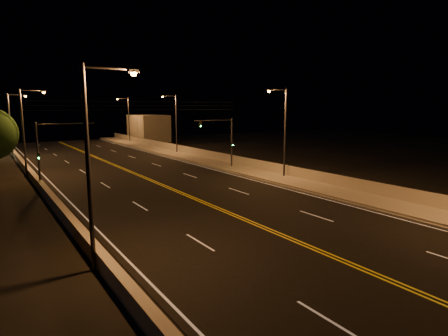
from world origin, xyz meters
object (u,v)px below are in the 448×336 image
streetlight_3 (128,117)px  traffic_signal_right (225,137)px  streetlight_6 (12,121)px  streetlight_1 (283,127)px  streetlight_5 (26,127)px  traffic_signal_left (50,146)px  streetlight_2 (175,120)px  streetlight_4 (94,154)px

streetlight_3 → traffic_signal_right: 38.19m
streetlight_6 → traffic_signal_right: (19.91, -24.17, -1.47)m
streetlight_1 → traffic_signal_right: 8.61m
streetlight_5 → streetlight_6: (0.00, 17.26, 0.00)m
traffic_signal_left → streetlight_6: bearing=92.7°
traffic_signal_left → streetlight_2: bearing=38.9°
streetlight_6 → traffic_signal_right: bearing=-50.5°
streetlight_2 → streetlight_5: same height
streetlight_5 → traffic_signal_left: streetlight_5 is taller
streetlight_1 → traffic_signal_right: (-1.53, 8.34, -1.47)m
streetlight_4 → streetlight_6: bearing=90.0°
streetlight_6 → streetlight_5: bearing=-90.0°
streetlight_6 → traffic_signal_left: streetlight_6 is taller
streetlight_3 → streetlight_6: (-21.44, -13.96, 0.00)m
streetlight_3 → streetlight_6: same height
streetlight_1 → traffic_signal_left: size_ratio=1.52×
traffic_signal_right → traffic_signal_left: (-18.77, 0.00, 0.00)m
traffic_signal_left → streetlight_3: bearing=62.0°
streetlight_1 → traffic_signal_left: bearing=157.7°
streetlight_3 → streetlight_5: bearing=-124.5°
streetlight_2 → traffic_signal_right: 16.52m
streetlight_5 → traffic_signal_right: bearing=-19.1°
streetlight_2 → streetlight_5: size_ratio=1.00×
streetlight_1 → streetlight_5: bearing=144.6°
streetlight_2 → traffic_signal_right: (-1.53, -16.39, -1.47)m
streetlight_3 → streetlight_1: bearing=-90.0°
streetlight_1 → streetlight_5: (-21.44, 15.25, 0.00)m
traffic_signal_right → streetlight_5: bearing=160.9°
streetlight_2 → streetlight_6: (-21.44, 7.78, 0.00)m
streetlight_4 → streetlight_5: same height
streetlight_1 → streetlight_6: (-21.44, 32.51, 0.00)m
streetlight_1 → streetlight_2: (0.00, 24.72, 0.00)m
streetlight_3 → streetlight_5: same height
streetlight_5 → streetlight_6: bearing=90.0°
streetlight_1 → traffic_signal_left: 22.00m
streetlight_3 → streetlight_4: bearing=-110.3°
streetlight_6 → streetlight_2: bearing=-19.9°
traffic_signal_right → streetlight_1: bearing=-79.6°
streetlight_2 → streetlight_5: (-21.44, -9.48, 0.00)m
streetlight_6 → traffic_signal_right: streetlight_6 is taller
streetlight_1 → streetlight_2: bearing=90.0°
streetlight_1 → streetlight_4: same height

